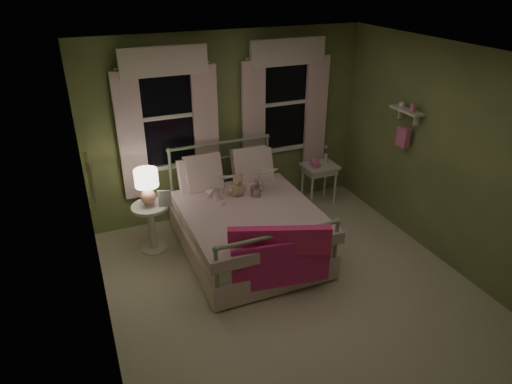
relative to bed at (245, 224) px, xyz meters
name	(u,v)px	position (x,y,z in m)	size (l,w,h in m)	color
room_shell	(297,187)	(0.20, -0.96, 0.92)	(4.20, 4.20, 4.20)	white
bed	(245,224)	(0.00, 0.00, 0.00)	(1.58, 2.04, 1.18)	white
pink_throw	(280,251)	(0.00, -1.03, 0.23)	(1.09, 0.48, 0.71)	#F12F7D
child_left	(213,175)	(-0.28, 0.42, 0.55)	(0.27, 0.17, 0.73)	#F7D1DD
child_right	(253,170)	(0.28, 0.42, 0.52)	(0.33, 0.26, 0.68)	#F7D1DD
book_left	(219,181)	(-0.28, 0.17, 0.58)	(0.20, 0.27, 0.03)	beige
book_right	(261,177)	(0.28, 0.17, 0.54)	(0.20, 0.27, 0.02)	beige
teddy_bear	(238,187)	(0.00, 0.26, 0.41)	(0.23, 0.19, 0.31)	tan
nightstand_left	(151,221)	(-1.11, 0.46, 0.03)	(0.46, 0.46, 0.65)	white
table_lamp	(147,183)	(-1.11, 0.46, 0.57)	(0.29, 0.29, 0.46)	#EBA18B
book_nightstand	(159,206)	(-1.01, 0.38, 0.27)	(0.16, 0.22, 0.02)	beige
nightstand_right	(320,171)	(1.50, 0.76, 0.17)	(0.50, 0.40, 0.64)	white
pink_toy	(315,162)	(1.40, 0.75, 0.32)	(0.14, 0.19, 0.14)	pink
bud_vase	(326,154)	(1.62, 0.81, 0.41)	(0.06, 0.06, 0.28)	white
window_left	(168,112)	(-0.65, 1.07, 1.24)	(1.34, 0.13, 1.96)	black
window_right	(286,99)	(1.05, 1.07, 1.24)	(1.34, 0.13, 1.96)	black
wall_shelf	(405,124)	(2.10, -0.26, 1.14)	(0.15, 0.50, 0.60)	white
framed_picture	(90,178)	(-1.75, -0.36, 1.12)	(0.03, 0.32, 0.42)	beige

